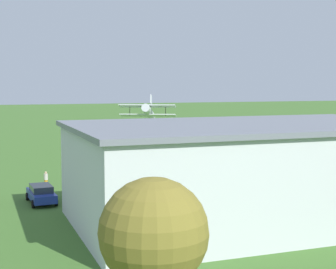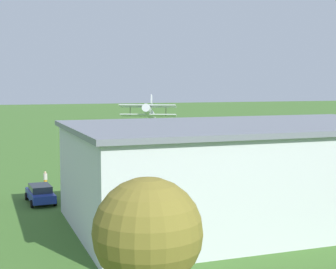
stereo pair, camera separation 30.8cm
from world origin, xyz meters
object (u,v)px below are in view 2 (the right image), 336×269
object	(u,v)px
biplane	(149,112)
car_blue	(40,193)
person_crossing_taxiway	(45,180)
person_watching_takeoff	(233,167)
car_yellow	(283,172)
hangar	(249,172)
person_beside_truck	(323,177)
tree_near_perimeter_road	(148,234)
person_near_hangar_door	(182,174)

from	to	relation	value
biplane	car_blue	xyz separation A→B (m)	(18.15, 26.79, -5.17)
biplane	person_crossing_taxiway	bearing A→B (deg)	50.46
person_watching_takeoff	biplane	bearing A→B (deg)	-80.37
car_yellow	person_crossing_taxiway	distance (m)	23.96
hangar	person_watching_takeoff	xyz separation A→B (m)	(-7.83, -17.76, -2.69)
biplane	person_crossing_taxiway	size ratio (longest dim) A/B	5.02
person_beside_truck	car_yellow	bearing A→B (deg)	-50.98
biplane	person_crossing_taxiway	world-z (taller)	biplane
person_crossing_taxiway	person_watching_takeoff	distance (m)	20.39
tree_near_perimeter_road	hangar	bearing A→B (deg)	-129.08
hangar	biplane	xyz separation A→B (m)	(-4.46, -37.65, 2.41)
person_crossing_taxiway	tree_near_perimeter_road	size ratio (longest dim) A/B	0.25
biplane	person_beside_truck	world-z (taller)	biplane
car_yellow	person_beside_truck	size ratio (longest dim) A/B	2.93
hangar	person_crossing_taxiway	world-z (taller)	hangar
hangar	biplane	distance (m)	37.99
person_crossing_taxiway	person_near_hangar_door	bearing A→B (deg)	171.44
hangar	person_crossing_taxiway	distance (m)	21.35
biplane	tree_near_perimeter_road	distance (m)	56.01
person_beside_truck	tree_near_perimeter_road	xyz separation A→B (m)	(26.35, 25.35, 3.75)
biplane	car_blue	bearing A→B (deg)	55.89
car_yellow	person_watching_takeoff	size ratio (longest dim) A/B	2.58
hangar	person_crossing_taxiway	xyz separation A→B (m)	(12.54, -17.06, -2.76)
person_watching_takeoff	tree_near_perimeter_road	size ratio (longest dim) A/B	0.27
person_crossing_taxiway	person_watching_takeoff	size ratio (longest dim) A/B	0.93
person_beside_truck	person_near_hangar_door	bearing A→B (deg)	-22.46
hangar	car_yellow	xyz separation A→B (m)	(-11.06, -12.91, -2.70)
car_blue	person_near_hangar_door	size ratio (longest dim) A/B	2.63
biplane	person_crossing_taxiway	xyz separation A→B (m)	(17.00, 20.60, -5.16)
person_watching_takeoff	car_yellow	bearing A→B (deg)	123.59
hangar	car_blue	size ratio (longest dim) A/B	5.51
biplane	person_watching_takeoff	xyz separation A→B (m)	(-3.37, 19.89, -5.10)
biplane	car_yellow	bearing A→B (deg)	104.93
person_beside_truck	tree_near_perimeter_road	distance (m)	36.76
car_yellow	person_watching_takeoff	bearing A→B (deg)	-56.41
person_crossing_taxiway	person_near_hangar_door	distance (m)	13.39
person_near_hangar_door	biplane	bearing A→B (deg)	-99.45
person_near_hangar_door	person_beside_truck	xyz separation A→B (m)	(-12.95, 5.35, -0.13)
car_blue	hangar	bearing A→B (deg)	141.58
biplane	car_yellow	xyz separation A→B (m)	(-6.60, 24.74, -5.11)
hangar	biplane	world-z (taller)	biplane
car_yellow	tree_near_perimeter_road	size ratio (longest dim) A/B	0.69
car_blue	person_crossing_taxiway	bearing A→B (deg)	-100.47
car_blue	person_watching_takeoff	bearing A→B (deg)	-162.22
person_crossing_taxiway	tree_near_perimeter_road	distance (m)	32.91
car_blue	tree_near_perimeter_road	bearing A→B (deg)	92.13
person_crossing_taxiway	person_watching_takeoff	bearing A→B (deg)	-178.02
biplane	person_near_hangar_door	size ratio (longest dim) A/B	4.62
person_near_hangar_door	tree_near_perimeter_road	xyz separation A→B (m)	(13.40, 30.70, 3.62)
person_watching_takeoff	person_beside_truck	distance (m)	9.93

